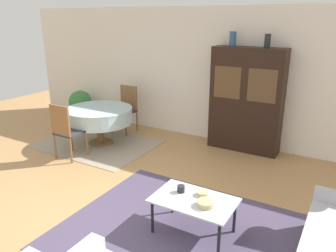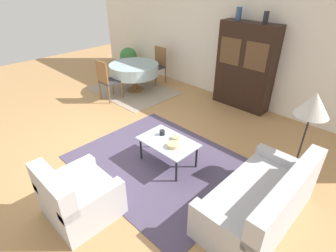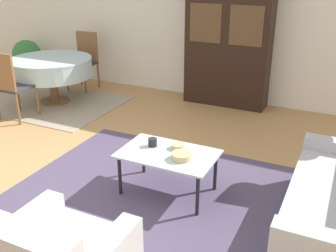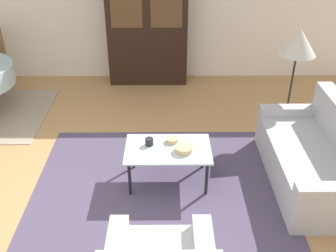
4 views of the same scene
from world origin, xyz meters
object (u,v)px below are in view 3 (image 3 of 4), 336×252
Objects in this scene: dining_table at (51,67)px; coffee_table at (168,157)px; bowl at (181,156)px; dining_chair_far at (84,57)px; display_cabinet at (228,45)px; bowl_small at (178,146)px; potted_plant at (27,55)px; cup at (153,142)px; dining_chair_near at (10,83)px.

coffee_table is at bearing -30.00° from dining_table.
dining_table is 6.78× the size of bowl.
bowl reaches higher than coffee_table.
dining_table is 1.30× the size of dining_chair_far.
dining_chair_far is (-2.96, 2.60, 0.17)m from coffee_table.
display_cabinet is 2.91m from dining_table.
dining_table reaches higher than bowl.
bowl_small is 5.15m from potted_plant.
cup is at bearing 160.73° from bowl.
cup is at bearing -30.76° from dining_table.
dining_chair_far is 11.04× the size of cup.
coffee_table is 1.26× the size of potted_plant.
display_cabinet reaches higher than coffee_table.
dining_table is 3.39m from bowl_small.
bowl_small is at bearing -82.18° from display_cabinet.
display_cabinet is at bearing 3.24° from potted_plant.
dining_table is 1.77m from potted_plant.
dining_chair_far reaches higher than bowl_small.
dining_chair_far is 3.73m from cup.
dining_table is 9.69× the size of bowl_small.
cup reaches higher than bowl_small.
dining_chair_far reaches higher than bowl.
cup is at bearing 137.38° from dining_chair_far.
bowl is 0.26× the size of potted_plant.
potted_plant reaches higher than bowl_small.
dining_chair_near is (-2.96, 0.81, 0.17)m from coffee_table.
coffee_table is 0.49× the size of display_cabinet.
dining_chair_near reaches higher than bowl_small.
dining_table is 1.30× the size of dining_chair_near.
coffee_table is at bearing -19.13° from cup.
dining_chair_near is (-2.63, -2.08, -0.41)m from display_cabinet.
potted_plant is (-4.23, 2.59, -0.04)m from cup.
coffee_table is at bearing -31.00° from potted_plant.
coffee_table is 0.94× the size of dining_chair_far.
dining_chair_near reaches higher than dining_table.
cup is at bearing -15.11° from dining_chair_near.
dining_chair_near is 11.04× the size of cup.
display_cabinet reaches higher than cup.
cup is (2.74, -0.74, -0.08)m from dining_chair_near.
dining_chair_near is 5.22× the size of bowl.
coffee_table is 3.42m from dining_table.
potted_plant is (-1.48, 0.07, -0.12)m from dining_chair_far.
display_cabinet is at bearing 97.82° from bowl_small.
display_cabinet is 14.35× the size of bowl_small.
dining_chair_far reaches higher than coffee_table.
display_cabinet reaches higher than bowl_small.
display_cabinet is 4.15m from potted_plant.
display_cabinet is 2.84m from bowl_small.
potted_plant reaches higher than bowl.
dining_table is at bearing 150.00° from coffee_table.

